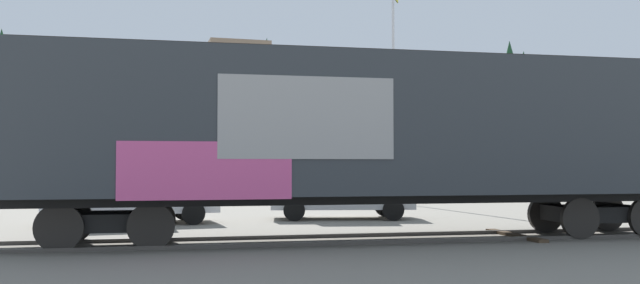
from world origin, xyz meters
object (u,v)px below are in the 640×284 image
(flagpole, at_px, (394,67))
(parked_car_silver, at_px, (340,192))
(parked_car_white, at_px, (130,193))
(freight_car, at_px, (370,130))

(flagpole, distance_m, parked_car_silver, 10.42)
(flagpole, height_order, parked_car_white, flagpole)
(flagpole, xyz_separation_m, parked_car_silver, (-4.37, -7.92, -5.17))
(freight_car, xyz_separation_m, parked_car_silver, (0.74, 5.84, -1.60))
(freight_car, distance_m, flagpole, 15.11)
(freight_car, bearing_deg, flagpole, 69.64)
(freight_car, xyz_separation_m, parked_car_white, (-5.48, 5.25, -1.54))
(parked_car_white, bearing_deg, parked_car_silver, 5.48)
(flagpole, xyz_separation_m, parked_car_white, (-10.59, -8.52, -5.11))
(flagpole, relative_size, parked_car_white, 2.04)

